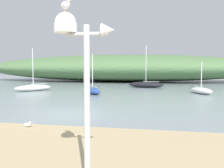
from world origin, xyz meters
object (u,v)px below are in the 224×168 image
mast_structure (76,48)px  sailboat_inner_mooring (201,90)px  sailboat_outer_mooring (146,85)px  seagull_near_waterline (27,124)px  sailboat_far_right (93,91)px  seagull_on_radar (66,4)px  sailboat_centre_water (33,88)px

mast_structure → sailboat_inner_mooring: size_ratio=1.00×
sailboat_outer_mooring → seagull_near_waterline: bearing=-97.5°
sailboat_far_right → mast_structure: bearing=-75.2°
sailboat_outer_mooring → seagull_near_waterline: sailboat_outer_mooring is taller
sailboat_far_right → seagull_on_radar: bearing=-75.8°
sailboat_inner_mooring → seagull_near_waterline: size_ratio=10.27×
mast_structure → sailboat_inner_mooring: 21.47m
seagull_on_radar → sailboat_centre_water: 23.64m
mast_structure → sailboat_centre_water: sailboat_centre_water is taller
sailboat_inner_mooring → sailboat_centre_water: (-17.03, -0.43, 0.03)m
seagull_on_radar → sailboat_far_right: (-4.69, 18.48, -3.38)m
mast_structure → sailboat_far_right: sailboat_far_right is taller
seagull_on_radar → sailboat_inner_mooring: 21.63m
sailboat_centre_water → sailboat_far_right: size_ratio=1.21×
sailboat_inner_mooring → sailboat_outer_mooring: size_ratio=0.65×
sailboat_centre_water → sailboat_far_right: 7.24m
seagull_on_radar → sailboat_outer_mooring: (-0.29, 26.98, -3.34)m
mast_structure → sailboat_far_right: 19.27m
mast_structure → sailboat_inner_mooring: bearing=76.0°
mast_structure → sailboat_far_right: bearing=104.8°
sailboat_far_right → sailboat_outer_mooring: 9.57m
mast_structure → sailboat_inner_mooring: mast_structure is taller
mast_structure → sailboat_centre_water: (-11.89, 20.25, -2.56)m
sailboat_inner_mooring → sailboat_far_right: (-10.02, -2.21, 0.01)m
sailboat_outer_mooring → seagull_on_radar: bearing=-89.4°
seagull_near_waterline → mast_structure: bearing=-50.8°
sailboat_centre_water → sailboat_outer_mooring: bearing=30.5°
mast_structure → sailboat_far_right: size_ratio=0.90×
sailboat_far_right → sailboat_outer_mooring: sailboat_outer_mooring is taller
sailboat_inner_mooring → sailboat_outer_mooring: bearing=131.8°
sailboat_inner_mooring → sailboat_far_right: size_ratio=0.90×
sailboat_outer_mooring → mast_structure: bearing=-89.0°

